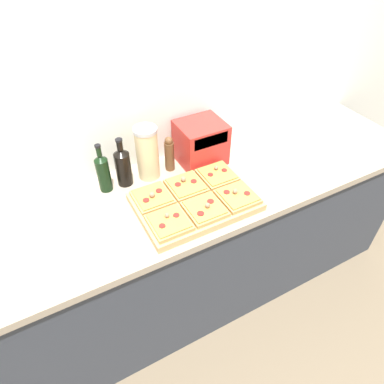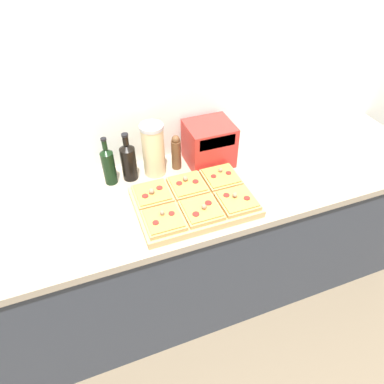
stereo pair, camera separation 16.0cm
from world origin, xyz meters
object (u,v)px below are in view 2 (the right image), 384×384
grain_jar_tall (153,150)px  toaster_oven (209,144)px  olive_oil_bottle (109,165)px  pepper_mill (176,152)px  cutting_board (194,202)px  wine_bottle (129,161)px

grain_jar_tall → toaster_oven: (0.30, -0.01, -0.03)m
olive_oil_bottle → pepper_mill: olive_oil_bottle is taller
olive_oil_bottle → grain_jar_tall: bearing=0.0°
cutting_board → wine_bottle: (-0.23, 0.31, 0.09)m
grain_jar_tall → pepper_mill: grain_jar_tall is taller
olive_oil_bottle → pepper_mill: bearing=-0.0°
cutting_board → wine_bottle: wine_bottle is taller
pepper_mill → grain_jar_tall: bearing=180.0°
wine_bottle → grain_jar_tall: bearing=0.0°
cutting_board → grain_jar_tall: grain_jar_tall is taller
cutting_board → olive_oil_bottle: 0.46m
cutting_board → wine_bottle: size_ratio=2.09×
olive_oil_bottle → pepper_mill: size_ratio=1.32×
olive_oil_bottle → wine_bottle: (0.10, 0.00, 0.00)m
pepper_mill → olive_oil_bottle: bearing=180.0°
toaster_oven → wine_bottle: bearing=179.0°
cutting_board → grain_jar_tall: (-0.10, 0.31, 0.12)m
wine_bottle → toaster_oven: wine_bottle is taller
cutting_board → pepper_mill: (0.02, 0.31, 0.08)m
cutting_board → toaster_oven: toaster_oven is taller
grain_jar_tall → pepper_mill: 0.13m
grain_jar_tall → olive_oil_bottle: bearing=180.0°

